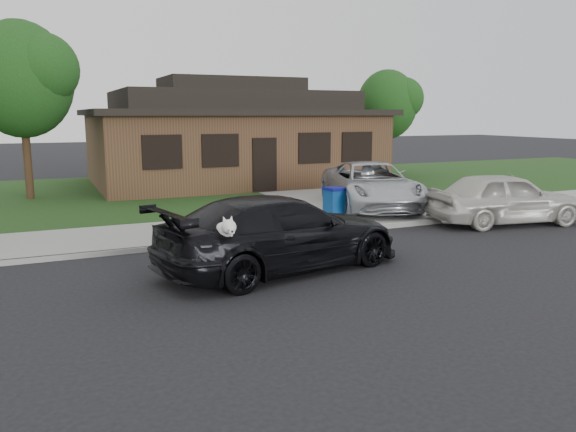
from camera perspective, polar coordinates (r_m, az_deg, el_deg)
name	(u,v)px	position (r m, az deg, el deg)	size (l,w,h in m)	color
ground	(282,282)	(10.92, -0.58, -6.68)	(120.00, 120.00, 0.00)	black
sidewalk	(210,230)	(15.48, -7.96, -1.45)	(60.00, 3.00, 0.12)	gray
curb	(227,242)	(14.08, -6.26, -2.60)	(60.00, 0.12, 0.12)	gray
lawn	(154,193)	(23.17, -13.48, 2.28)	(60.00, 13.00, 0.13)	#193814
driveway	(321,194)	(22.27, 3.36, 2.24)	(4.50, 13.00, 0.14)	gray
sedan	(281,233)	(11.56, -0.72, -1.73)	(5.68, 3.21, 1.55)	black
minivan	(371,185)	(18.75, 8.43, 3.15)	(2.48, 5.38, 1.49)	silver
white_compact	(505,198)	(17.61, 21.17, 1.71)	(1.82, 4.51, 1.54)	beige
recycling_bin	(334,202)	(17.02, 4.72, 1.44)	(0.62, 0.62, 0.90)	navy
house	(232,138)	(25.91, -5.71, 7.93)	(12.60, 8.60, 4.65)	#422B1C
tree_0	(26,77)	(22.50, -25.09, 12.65)	(3.78, 3.60, 6.34)	#332114
tree_1	(391,103)	(28.99, 10.38, 11.19)	(3.15, 3.00, 5.25)	#332114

